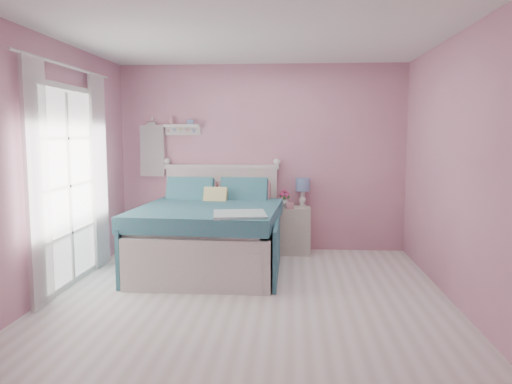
# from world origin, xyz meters

# --- Properties ---
(floor) EXTENTS (4.50, 4.50, 0.00)m
(floor) POSITION_xyz_m (0.00, 0.00, 0.00)
(floor) COLOR silver
(floor) RESTS_ON ground
(room_shell) EXTENTS (4.50, 4.50, 4.50)m
(room_shell) POSITION_xyz_m (0.00, 0.00, 1.58)
(room_shell) COLOR #BC7790
(room_shell) RESTS_ON floor
(bed) EXTENTS (1.74, 2.13, 1.21)m
(bed) POSITION_xyz_m (-0.56, 1.20, 0.41)
(bed) COLOR silver
(bed) RESTS_ON floor
(nightstand) EXTENTS (0.44, 0.44, 0.64)m
(nightstand) POSITION_xyz_m (0.46, 2.01, 0.32)
(nightstand) COLOR beige
(nightstand) RESTS_ON floor
(table_lamp) EXTENTS (0.20, 0.20, 0.39)m
(table_lamp) POSITION_xyz_m (0.58, 2.12, 0.91)
(table_lamp) COLOR white
(table_lamp) RESTS_ON nightstand
(vase) EXTENTS (0.18, 0.18, 0.15)m
(vase) POSITION_xyz_m (0.33, 2.01, 0.71)
(vase) COLOR silver
(vase) RESTS_ON nightstand
(teacup) EXTENTS (0.13, 0.13, 0.09)m
(teacup) POSITION_xyz_m (0.40, 1.87, 0.69)
(teacup) COLOR pink
(teacup) RESTS_ON nightstand
(roses) EXTENTS (0.14, 0.11, 0.12)m
(roses) POSITION_xyz_m (0.32, 2.01, 0.83)
(roses) COLOR #C04177
(roses) RESTS_ON vase
(wall_shelf) EXTENTS (0.50, 0.15, 0.25)m
(wall_shelf) POSITION_xyz_m (-1.12, 2.19, 1.73)
(wall_shelf) COLOR silver
(wall_shelf) RESTS_ON room_shell
(hanging_dress) EXTENTS (0.34, 0.03, 0.72)m
(hanging_dress) POSITION_xyz_m (-1.55, 2.18, 1.40)
(hanging_dress) COLOR white
(hanging_dress) RESTS_ON room_shell
(french_door) EXTENTS (0.04, 1.32, 2.16)m
(french_door) POSITION_xyz_m (-1.97, 0.40, 1.07)
(french_door) COLOR silver
(french_door) RESTS_ON floor
(curtain_near) EXTENTS (0.04, 0.40, 2.32)m
(curtain_near) POSITION_xyz_m (-1.92, -0.34, 1.18)
(curtain_near) COLOR white
(curtain_near) RESTS_ON floor
(curtain_far) EXTENTS (0.04, 0.40, 2.32)m
(curtain_far) POSITION_xyz_m (-1.92, 1.14, 1.18)
(curtain_far) COLOR white
(curtain_far) RESTS_ON floor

